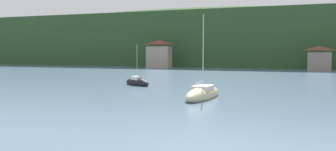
# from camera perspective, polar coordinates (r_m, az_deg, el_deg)

# --- Properties ---
(wooded_hillside) EXTENTS (352.00, 69.30, 34.33)m
(wooded_hillside) POSITION_cam_1_polar(r_m,az_deg,el_deg) (138.81, 9.00, 4.91)
(wooded_hillside) COLOR #2D4C28
(wooded_hillside) RESTS_ON ground_plane
(shore_building_west) EXTENTS (6.76, 3.80, 7.78)m
(shore_building_west) POSITION_cam_1_polar(r_m,az_deg,el_deg) (97.35, -1.46, 3.45)
(shore_building_west) COLOR gray
(shore_building_west) RESTS_ON ground_plane
(shore_building_westcentral) EXTENTS (5.40, 3.18, 5.92)m
(shore_building_westcentral) POSITION_cam_1_polar(r_m,az_deg,el_deg) (90.49, 23.39, 2.52)
(shore_building_westcentral) COLOR gray
(shore_building_westcentral) RESTS_ON ground_plane
(sailboat_far_0) EXTENTS (5.16, 4.04, 5.95)m
(sailboat_far_0) POSITION_cam_1_polar(r_m,az_deg,el_deg) (48.16, -5.05, -1.15)
(sailboat_far_0) COLOR black
(sailboat_far_0) RESTS_ON ground_plane
(sailboat_far_4) EXTENTS (2.70, 8.18, 8.72)m
(sailboat_far_4) POSITION_cam_1_polar(r_m,az_deg,el_deg) (34.92, 5.70, -3.01)
(sailboat_far_4) COLOR #CCBC8E
(sailboat_far_4) RESTS_ON ground_plane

